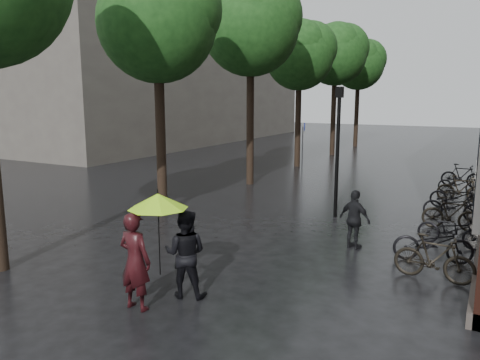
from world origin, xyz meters
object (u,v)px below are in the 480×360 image
Objects in this scene: pedestrian_walking at (355,219)px; lamp_post at (338,139)px; person_black at (185,254)px; parked_bicycles at (453,206)px; person_burgundy at (135,261)px.

pedestrian_walking is 0.37× the size of lamp_post.
person_black reaches higher than parked_bicycles.
person_burgundy is at bearing -98.25° from lamp_post.
person_black is 1.14× the size of pedestrian_walking.
pedestrian_walking is (2.58, 5.40, -0.16)m from person_burgundy.
person_burgundy reaches higher than person_black.
lamp_post reaches higher than person_burgundy.
pedestrian_walking is at bearing -115.46° from parked_bicycles.
person_black is at bearing -117.98° from person_burgundy.
lamp_post is (-3.38, -1.33, 2.06)m from parked_bicycles.
person_black is at bearing 84.92° from pedestrian_walking.
lamp_post reaches higher than person_black.
parked_bicycles is at bearing -115.19° from person_burgundy.
lamp_post is (0.71, 7.36, 1.66)m from person_black.
person_black reaches higher than pedestrian_walking.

